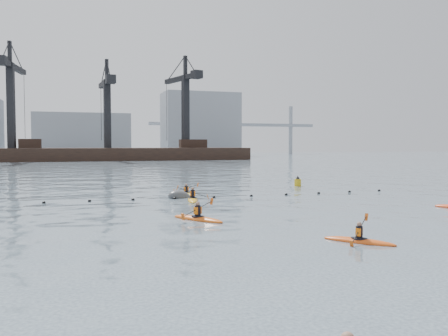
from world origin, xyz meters
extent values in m
plane|color=#3A4755|center=(0.00, 0.00, 0.00)|extent=(400.00, 400.00, 0.00)
sphere|color=black|center=(-11.00, 22.75, 0.03)|extent=(0.24, 0.24, 0.24)
sphere|color=black|center=(-8.00, 22.72, 0.03)|extent=(0.24, 0.24, 0.24)
sphere|color=black|center=(-5.00, 22.58, 0.03)|extent=(0.24, 0.24, 0.24)
sphere|color=black|center=(-2.00, 22.41, 0.03)|extent=(0.24, 0.24, 0.24)
sphere|color=black|center=(1.00, 22.28, 0.03)|extent=(0.24, 0.24, 0.24)
sphere|color=black|center=(4.00, 22.25, 0.03)|extent=(0.24, 0.24, 0.24)
sphere|color=black|center=(7.00, 22.34, 0.03)|extent=(0.24, 0.24, 0.24)
sphere|color=black|center=(10.00, 22.50, 0.03)|extent=(0.24, 0.24, 0.24)
sphere|color=black|center=(13.00, 22.66, 0.03)|extent=(0.24, 0.24, 0.24)
sphere|color=black|center=(16.00, 22.75, 0.03)|extent=(0.24, 0.24, 0.24)
cube|color=black|center=(0.00, 110.00, 0.85)|extent=(72.00, 12.00, 4.50)
cube|color=black|center=(-18.00, 110.00, 4.20)|extent=(5.00, 3.00, 2.20)
cube|color=black|center=(22.00, 110.00, 4.20)|extent=(7.00, 3.00, 2.20)
cube|color=black|center=(-22.00, 110.00, 13.10)|extent=(1.85, 1.85, 20.00)
cube|color=black|center=(-21.53, 112.66, 22.50)|extent=(4.31, 17.93, 1.20)
cube|color=black|center=(-23.09, 103.80, 22.50)|extent=(2.62, 2.94, 2.00)
cube|color=black|center=(-22.00, 110.00, 25.60)|extent=(0.93, 0.93, 5.00)
cube|color=black|center=(0.00, 110.00, 11.60)|extent=(1.73, 1.73, 17.00)
cube|color=black|center=(-0.20, 112.24, 19.50)|extent=(2.50, 15.05, 1.20)
cube|color=black|center=(0.46, 104.77, 19.50)|extent=(2.42, 2.78, 2.00)
cube|color=black|center=(0.00, 110.00, 22.60)|extent=(0.87, 0.87, 5.00)
cube|color=black|center=(20.00, 110.00, 12.60)|extent=(1.96, 1.96, 19.00)
cube|color=black|center=(19.34, 112.46, 21.50)|extent=(5.56, 16.73, 1.20)
cube|color=black|center=(21.54, 104.25, 21.50)|extent=(2.80, 3.08, 2.00)
cube|color=black|center=(20.00, 110.00, 24.60)|extent=(0.98, 0.98, 5.00)
cube|color=gray|center=(-5.00, 150.00, 7.00)|extent=(30.00, 14.00, 14.00)
cube|color=gray|center=(35.00, 150.00, 11.00)|extent=(26.00, 14.00, 22.00)
cube|color=gray|center=(55.00, 170.00, 12.00)|extent=(70.00, 2.00, 1.20)
cylinder|color=gray|center=(30.00, 170.00, 10.00)|extent=(1.60, 1.60, 20.00)
cylinder|color=gray|center=(80.00, 170.00, 10.00)|extent=(1.60, 1.60, 20.00)
ellipsoid|color=#DA4F14|center=(1.90, 4.91, 0.04)|extent=(2.36, 2.74, 0.30)
cylinder|color=black|center=(1.90, 4.91, 0.16)|extent=(0.80, 0.80, 0.06)
cylinder|color=black|center=(1.90, 4.91, 0.42)|extent=(0.28, 0.28, 0.49)
cube|color=orange|center=(1.90, 4.91, 0.44)|extent=(0.40, 0.37, 0.32)
sphere|color=#8C6651|center=(1.90, 4.91, 0.76)|extent=(0.20, 0.20, 0.20)
cylinder|color=black|center=(1.90, 4.91, 0.52)|extent=(1.51, 1.21, 0.90)
cube|color=#D85914|center=(1.15, 4.31, 0.12)|extent=(0.22, 0.21, 0.31)
cube|color=#D85914|center=(2.65, 5.51, 0.92)|extent=(0.22, 0.21, 0.31)
ellipsoid|color=#DE5914|center=(-2.88, 12.56, 0.04)|extent=(2.42, 3.33, 0.35)
cylinder|color=black|center=(-2.88, 12.56, 0.19)|extent=(0.90, 0.90, 0.07)
cylinder|color=black|center=(-2.88, 12.56, 0.49)|extent=(0.33, 0.33, 0.57)
cube|color=orange|center=(-2.88, 12.56, 0.51)|extent=(0.46, 0.41, 0.37)
sphere|color=#8C6651|center=(-2.88, 12.56, 0.87)|extent=(0.23, 0.23, 0.23)
cylinder|color=black|center=(-2.88, 12.56, 0.60)|extent=(2.00, 1.25, 0.67)
cube|color=#D85914|center=(-3.82, 11.97, 0.31)|extent=(0.21, 0.21, 0.37)
cube|color=#D85914|center=(-1.94, 13.14, 0.89)|extent=(0.21, 0.21, 0.37)
ellipsoid|color=gold|center=(-0.95, 21.13, 0.04)|extent=(1.47, 3.47, 0.34)
cylinder|color=black|center=(-0.95, 21.13, 0.18)|extent=(0.77, 0.77, 0.06)
cylinder|color=black|center=(-0.95, 21.13, 0.48)|extent=(0.32, 0.32, 0.55)
cube|color=orange|center=(-0.95, 21.13, 0.50)|extent=(0.43, 0.32, 0.36)
sphere|color=#8C6651|center=(-0.95, 21.13, 0.85)|extent=(0.22, 0.22, 0.22)
cylinder|color=black|center=(-0.95, 21.13, 0.59)|extent=(2.18, 0.57, 0.77)
cube|color=#D85914|center=(-2.01, 21.38, 0.93)|extent=(0.20, 0.18, 0.36)
cube|color=#D85914|center=(0.10, 20.87, 0.24)|extent=(0.20, 0.18, 0.36)
ellipsoid|color=gold|center=(-0.46, 25.10, 0.04)|extent=(0.92, 3.16, 0.31)
cylinder|color=black|center=(-0.46, 25.10, 0.17)|extent=(0.64, 0.64, 0.06)
cylinder|color=black|center=(-0.46, 25.10, 0.44)|extent=(0.29, 0.29, 0.51)
cube|color=orange|center=(-0.46, 25.10, 0.46)|extent=(0.37, 0.25, 0.33)
sphere|color=#8C6651|center=(-0.46, 25.10, 0.78)|extent=(0.20, 0.20, 0.20)
cylinder|color=black|center=(-0.46, 25.10, 0.53)|extent=(2.08, 0.24, 0.52)
cube|color=#D85914|center=(-1.45, 25.00, 0.31)|extent=(0.14, 0.15, 0.33)
cube|color=#D85914|center=(0.52, 25.19, 0.76)|extent=(0.14, 0.15, 0.33)
ellipsoid|color=#424548|center=(-1.41, 23.29, 0.00)|extent=(2.64, 2.35, 1.50)
cylinder|color=gold|center=(11.51, 29.20, 0.27)|extent=(0.64, 0.64, 0.82)
cone|color=black|center=(11.51, 29.20, 0.87)|extent=(0.40, 0.40, 0.32)
camera|label=1|loc=(-9.36, -11.61, 4.02)|focal=38.00mm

